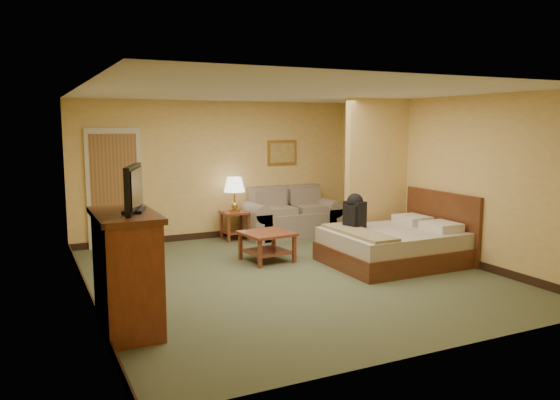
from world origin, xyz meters
TOP-DOWN VIEW (x-y plane):
  - floor at (0.00, 0.00)m, footprint 6.00×6.00m
  - ceiling at (0.00, 0.00)m, footprint 6.00×6.00m
  - back_wall at (0.00, 3.00)m, footprint 5.50×0.02m
  - left_wall at (-2.75, 0.00)m, footprint 0.02×6.00m
  - right_wall at (2.75, 0.00)m, footprint 0.02×6.00m
  - partition at (2.15, 0.93)m, footprint 1.20×0.15m
  - door at (-1.95, 2.96)m, footprint 0.94×0.16m
  - baseboard at (0.00, 2.99)m, footprint 5.50×0.02m
  - loveseat at (1.32, 2.58)m, footprint 1.87×0.87m
  - side_table at (0.17, 2.65)m, footprint 0.49×0.49m
  - table_lamp at (0.17, 2.65)m, footprint 0.39×0.39m
  - coffee_table at (0.05, 0.90)m, footprint 0.81×0.81m
  - wall_picture at (1.32, 2.97)m, footprint 0.63×0.04m
  - dresser at (-2.48, -1.13)m, footprint 0.62×1.18m
  - tv at (-2.38, -1.13)m, footprint 0.32×0.77m
  - bed at (1.82, -0.10)m, footprint 1.98×1.68m
  - backpack at (1.32, 0.32)m, footprint 0.30×0.37m

SIDE VIEW (x-z plane):
  - floor at x=0.00m, z-range 0.00..0.00m
  - baseboard at x=0.00m, z-range 0.00..0.12m
  - bed at x=1.82m, z-range -0.25..0.84m
  - loveseat at x=1.32m, z-range -0.17..0.78m
  - coffee_table at x=0.05m, z-range 0.10..0.57m
  - side_table at x=0.17m, z-range 0.09..0.62m
  - dresser at x=-2.48m, z-range 0.01..1.27m
  - backpack at x=1.32m, z-range 0.55..1.10m
  - table_lamp at x=0.17m, z-range 0.70..1.35m
  - door at x=-1.95m, z-range -0.02..2.08m
  - back_wall at x=0.00m, z-range 0.00..2.60m
  - left_wall at x=-2.75m, z-range 0.00..2.60m
  - right_wall at x=2.75m, z-range 0.00..2.60m
  - partition at x=2.15m, z-range 0.00..2.60m
  - tv at x=-2.38m, z-range 1.25..1.73m
  - wall_picture at x=1.32m, z-range 1.35..1.85m
  - ceiling at x=0.00m, z-range 2.60..2.60m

